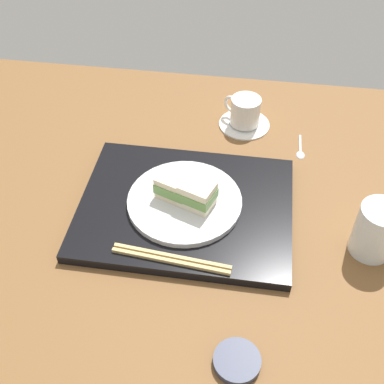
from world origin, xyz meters
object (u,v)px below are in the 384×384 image
(sandwich_plate, at_px, (185,201))
(sandwich_far, at_px, (197,194))
(sandwich_near, at_px, (172,186))
(small_sauce_dish, at_px, (237,361))
(teaspoon, at_px, (301,151))
(coffee_cup, at_px, (245,114))
(drinking_glass, at_px, (376,230))
(chopsticks_pair, at_px, (171,259))

(sandwich_plate, relative_size, sandwich_far, 2.82)
(sandwich_near, height_order, small_sauce_dish, sandwich_near)
(sandwich_far, distance_m, teaspoon, 0.31)
(sandwich_near, bearing_deg, coffee_cup, 66.98)
(small_sauce_dish, distance_m, teaspoon, 0.54)
(coffee_cup, bearing_deg, sandwich_plate, -108.04)
(small_sauce_dish, relative_size, teaspoon, 0.88)
(coffee_cup, bearing_deg, drinking_glass, -53.01)
(sandwich_near, relative_size, coffee_cup, 0.65)
(chopsticks_pair, xyz_separation_m, coffee_cup, (0.10, 0.44, 0.01))
(coffee_cup, height_order, teaspoon, coffee_cup)
(sandwich_far, distance_m, small_sauce_dish, 0.32)
(chopsticks_pair, distance_m, drinking_glass, 0.38)
(sandwich_plate, height_order, sandwich_far, sandwich_far)
(sandwich_far, height_order, teaspoon, sandwich_far)
(sandwich_far, height_order, drinking_glass, drinking_glass)
(sandwich_near, xyz_separation_m, sandwich_far, (0.05, -0.02, 0.00))
(chopsticks_pair, height_order, drinking_glass, drinking_glass)
(sandwich_near, bearing_deg, sandwich_far, -18.25)
(sandwich_near, height_order, drinking_glass, drinking_glass)
(sandwich_plate, bearing_deg, drinking_glass, -7.34)
(sandwich_plate, height_order, small_sauce_dish, sandwich_plate)
(teaspoon, bearing_deg, coffee_cup, 148.28)
(drinking_glass, distance_m, teaspoon, 0.30)
(sandwich_plate, xyz_separation_m, chopsticks_pair, (-0.00, -0.14, -0.00))
(sandwich_far, xyz_separation_m, teaspoon, (0.21, 0.23, -0.06))
(chopsticks_pair, bearing_deg, drinking_glass, 14.85)
(chopsticks_pair, xyz_separation_m, small_sauce_dish, (0.13, -0.17, -0.02))
(sandwich_near, xyz_separation_m, coffee_cup, (0.12, 0.29, -0.02))
(drinking_glass, bearing_deg, teaspoon, 115.51)
(drinking_glass, relative_size, teaspoon, 1.25)
(sandwich_near, height_order, chopsticks_pair, sandwich_near)
(sandwich_plate, xyz_separation_m, sandwich_far, (0.03, -0.01, 0.03))
(sandwich_far, distance_m, drinking_glass, 0.34)
(sandwich_far, height_order, chopsticks_pair, sandwich_far)
(small_sauce_dish, bearing_deg, sandwich_far, 109.31)
(drinking_glass, height_order, small_sauce_dish, drinking_glass)
(chopsticks_pair, relative_size, teaspoon, 2.57)
(sandwich_plate, relative_size, sandwich_near, 2.86)
(chopsticks_pair, bearing_deg, coffee_cup, 77.31)
(coffee_cup, bearing_deg, chopsticks_pair, -102.69)
(sandwich_plate, xyz_separation_m, small_sauce_dish, (0.13, -0.31, -0.02))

